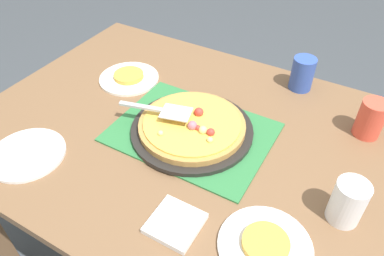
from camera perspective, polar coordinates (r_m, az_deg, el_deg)
dining_table at (r=1.22m, az=0.00°, el=-4.57°), size 1.40×1.00×0.75m
placemat at (r=1.14m, az=0.00°, el=-0.64°), size 0.48×0.36×0.01m
pizza_pan at (r=1.14m, az=0.00°, el=-0.27°), size 0.38×0.38×0.01m
pizza at (r=1.12m, az=0.02°, el=0.50°), size 0.33×0.33×0.05m
plate_near_left at (r=1.40m, az=-9.79°, el=7.63°), size 0.22×0.22×0.01m
plate_far_right at (r=0.90m, az=11.31°, el=-17.64°), size 0.22×0.22×0.01m
plate_side at (r=1.17m, az=-24.32°, el=-3.74°), size 0.22×0.22×0.01m
served_slice_left at (r=1.39m, az=-9.85°, el=8.08°), size 0.11×0.11×0.02m
served_slice_right at (r=0.89m, az=11.42°, el=-17.21°), size 0.11×0.11×0.02m
cup_near at (r=0.96m, az=23.14°, el=-10.58°), size 0.08×0.08×0.12m
cup_far at (r=1.23m, az=26.12°, el=1.30°), size 0.08×0.08×0.12m
cup_corner at (r=1.36m, az=16.85°, el=8.12°), size 0.08×0.08×0.12m
pizza_server at (r=1.12m, az=-4.83°, el=2.81°), size 0.23×0.10×0.01m
napkin_stack at (r=0.92m, az=-2.64°, el=-14.63°), size 0.12×0.12×0.02m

